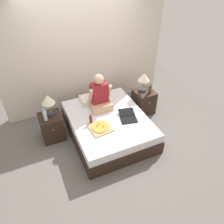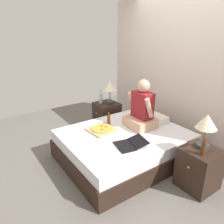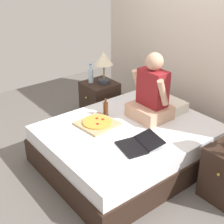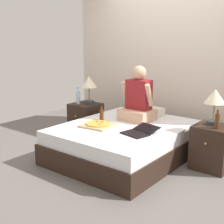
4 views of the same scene
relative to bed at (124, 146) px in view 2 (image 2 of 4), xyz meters
The scene contains 14 objects.
ground_plane 0.23m from the bed, ahead, with size 5.80×5.80×0.00m, color #66605B.
wall_back 1.65m from the bed, 90.00° to the left, with size 3.80×0.12×2.50m, color beige.
bed is the anchor object (origin of this frame).
nightstand_left 1.15m from the bed, 160.32° to the left, with size 0.44×0.47×0.56m.
lamp_on_left_nightstand 1.31m from the bed, 157.24° to the left, with size 0.26×0.26×0.45m.
water_bottle 1.28m from the bed, 165.67° to the left, with size 0.07×0.07×0.28m.
nightstand_right 1.15m from the bed, 19.68° to the left, with size 0.44×0.47×0.56m.
lamp_on_right_nightstand 1.31m from the bed, 22.56° to the left, with size 0.26×0.26×0.45m.
beer_bottle 1.26m from the bed, 13.98° to the left, with size 0.06×0.06×0.23m.
pillow 0.72m from the bed, 98.10° to the left, with size 0.52×0.34×0.12m, color silver.
person_seated 0.63m from the bed, 94.13° to the left, with size 0.47×0.40×0.78m.
laptop 0.48m from the bed, 28.31° to the right, with size 0.40×0.47×0.07m.
pizza_box 0.44m from the bed, 136.47° to the right, with size 0.44×0.44×0.05m.
beer_bottle_on_bed 0.50m from the bed, behind, with size 0.06×0.06×0.22m.
Camera 2 is at (2.38, -1.88, 1.98)m, focal length 35.00 mm.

